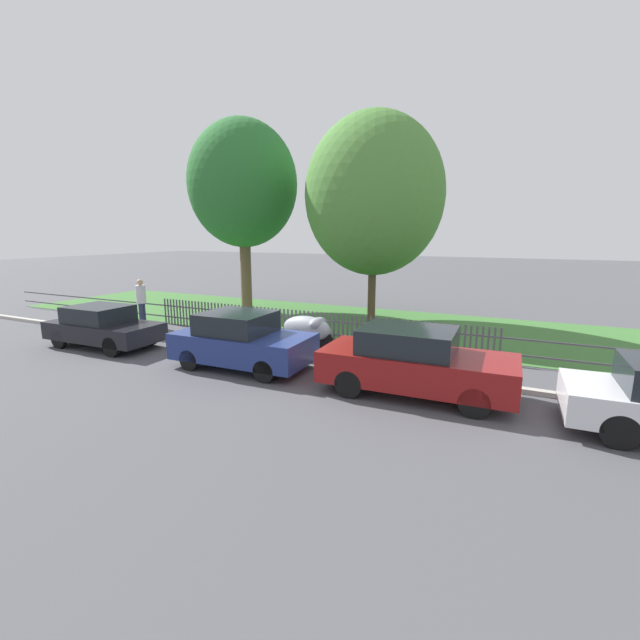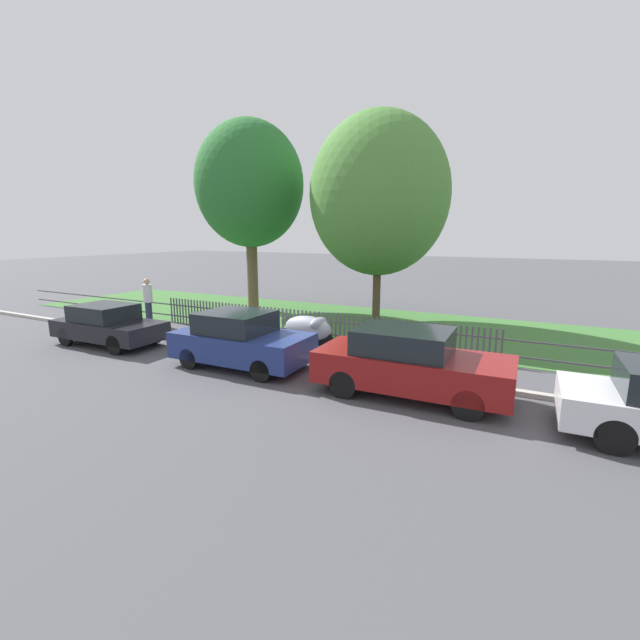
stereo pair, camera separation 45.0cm
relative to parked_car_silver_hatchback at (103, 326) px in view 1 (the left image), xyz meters
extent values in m
plane|color=#4C4C51|center=(5.37, 1.26, -0.68)|extent=(120.00, 120.00, 0.00)
cube|color=#B2ADA3|center=(5.37, 1.36, -0.62)|extent=(31.76, 0.20, 0.12)
cube|color=#3D7033|center=(5.37, 7.17, -0.67)|extent=(31.76, 7.06, 0.01)
cube|color=#4C4C51|center=(5.37, 3.66, -0.39)|extent=(31.76, 0.03, 0.05)
cube|color=#4C4C51|center=(5.37, 3.66, 0.06)|extent=(31.76, 0.03, 0.05)
cube|color=#4C4C51|center=(-0.98, 3.64, -0.16)|extent=(0.06, 0.03, 1.03)
cube|color=#4C4C51|center=(-0.82, 3.64, -0.16)|extent=(0.06, 0.03, 1.03)
cube|color=#4C4C51|center=(-0.66, 3.64, -0.16)|extent=(0.06, 0.03, 1.03)
cube|color=#4C4C51|center=(-0.50, 3.64, -0.16)|extent=(0.06, 0.03, 1.03)
cube|color=#4C4C51|center=(-0.33, 3.64, -0.16)|extent=(0.06, 0.03, 1.03)
cube|color=#4C4C51|center=(-0.17, 3.64, -0.16)|extent=(0.06, 0.03, 1.03)
cube|color=#4C4C51|center=(-0.01, 3.64, -0.16)|extent=(0.06, 0.03, 1.03)
cube|color=#4C4C51|center=(0.15, 3.64, -0.16)|extent=(0.06, 0.03, 1.03)
cube|color=#4C4C51|center=(0.31, 3.64, -0.16)|extent=(0.06, 0.03, 1.03)
cube|color=#4C4C51|center=(0.47, 3.64, -0.16)|extent=(0.06, 0.03, 1.03)
cube|color=#4C4C51|center=(0.63, 3.64, -0.16)|extent=(0.06, 0.03, 1.03)
cube|color=#4C4C51|center=(0.79, 3.64, -0.16)|extent=(0.06, 0.03, 1.03)
cube|color=#4C4C51|center=(0.95, 3.64, -0.16)|extent=(0.06, 0.03, 1.03)
cube|color=#4C4C51|center=(1.11, 3.64, -0.16)|extent=(0.06, 0.03, 1.03)
cube|color=#4C4C51|center=(1.27, 3.64, -0.16)|extent=(0.06, 0.03, 1.03)
cube|color=#4C4C51|center=(1.43, 3.64, -0.16)|extent=(0.06, 0.03, 1.03)
cube|color=#4C4C51|center=(1.59, 3.64, -0.16)|extent=(0.06, 0.03, 1.03)
cube|color=#4C4C51|center=(1.76, 3.64, -0.16)|extent=(0.06, 0.03, 1.03)
cube|color=#4C4C51|center=(1.92, 3.64, -0.16)|extent=(0.06, 0.03, 1.03)
cube|color=#4C4C51|center=(2.08, 3.64, -0.16)|extent=(0.06, 0.03, 1.03)
cube|color=#4C4C51|center=(2.24, 3.64, -0.16)|extent=(0.06, 0.03, 1.03)
cube|color=#4C4C51|center=(2.40, 3.64, -0.16)|extent=(0.06, 0.03, 1.03)
cube|color=#4C4C51|center=(2.56, 3.64, -0.16)|extent=(0.06, 0.03, 1.03)
cube|color=#4C4C51|center=(2.72, 3.64, -0.16)|extent=(0.06, 0.03, 1.03)
cube|color=#4C4C51|center=(2.88, 3.64, -0.16)|extent=(0.06, 0.03, 1.03)
cube|color=#4C4C51|center=(3.04, 3.64, -0.16)|extent=(0.06, 0.03, 1.03)
cube|color=#4C4C51|center=(3.20, 3.64, -0.16)|extent=(0.06, 0.03, 1.03)
cube|color=#4C4C51|center=(3.36, 3.64, -0.16)|extent=(0.06, 0.03, 1.03)
cube|color=#4C4C51|center=(3.52, 3.64, -0.16)|extent=(0.06, 0.03, 1.03)
cube|color=#4C4C51|center=(3.68, 3.64, -0.16)|extent=(0.06, 0.03, 1.03)
cube|color=#4C4C51|center=(3.85, 3.64, -0.16)|extent=(0.06, 0.03, 1.03)
cube|color=#4C4C51|center=(4.01, 3.64, -0.16)|extent=(0.06, 0.03, 1.03)
cube|color=#4C4C51|center=(4.17, 3.64, -0.16)|extent=(0.06, 0.03, 1.03)
cube|color=#4C4C51|center=(4.33, 3.64, -0.16)|extent=(0.06, 0.03, 1.03)
cube|color=#4C4C51|center=(4.49, 3.64, -0.16)|extent=(0.06, 0.03, 1.03)
cube|color=#4C4C51|center=(4.65, 3.64, -0.16)|extent=(0.06, 0.03, 1.03)
cube|color=#4C4C51|center=(4.81, 3.64, -0.16)|extent=(0.06, 0.03, 1.03)
cube|color=#4C4C51|center=(4.97, 3.64, -0.16)|extent=(0.06, 0.03, 1.03)
cube|color=#4C4C51|center=(5.13, 3.64, -0.16)|extent=(0.06, 0.03, 1.03)
cube|color=#4C4C51|center=(5.29, 3.64, -0.16)|extent=(0.06, 0.03, 1.03)
cube|color=#4C4C51|center=(5.45, 3.64, -0.16)|extent=(0.06, 0.03, 1.03)
cube|color=#4C4C51|center=(5.61, 3.64, -0.16)|extent=(0.06, 0.03, 1.03)
cube|color=#4C4C51|center=(5.77, 3.64, -0.16)|extent=(0.06, 0.03, 1.03)
cube|color=#4C4C51|center=(5.94, 3.64, -0.16)|extent=(0.06, 0.03, 1.03)
cube|color=#4C4C51|center=(6.10, 3.64, -0.16)|extent=(0.06, 0.03, 1.03)
cube|color=#4C4C51|center=(6.26, 3.64, -0.16)|extent=(0.06, 0.03, 1.03)
cube|color=#4C4C51|center=(6.42, 3.64, -0.16)|extent=(0.06, 0.03, 1.03)
cube|color=#4C4C51|center=(6.58, 3.64, -0.16)|extent=(0.06, 0.03, 1.03)
cube|color=#4C4C51|center=(6.74, 3.64, -0.16)|extent=(0.06, 0.03, 1.03)
cube|color=#4C4C51|center=(6.90, 3.64, -0.16)|extent=(0.06, 0.03, 1.03)
cube|color=#4C4C51|center=(7.06, 3.64, -0.16)|extent=(0.06, 0.03, 1.03)
cube|color=#4C4C51|center=(7.22, 3.64, -0.16)|extent=(0.06, 0.03, 1.03)
cube|color=#4C4C51|center=(7.38, 3.64, -0.16)|extent=(0.06, 0.03, 1.03)
cube|color=#4C4C51|center=(7.54, 3.64, -0.16)|extent=(0.06, 0.03, 1.03)
cube|color=#4C4C51|center=(7.70, 3.64, -0.16)|extent=(0.06, 0.03, 1.03)
cube|color=#4C4C51|center=(7.87, 3.64, -0.16)|extent=(0.06, 0.03, 1.03)
cube|color=#4C4C51|center=(8.03, 3.64, -0.16)|extent=(0.06, 0.03, 1.03)
cube|color=#4C4C51|center=(8.19, 3.64, -0.16)|extent=(0.06, 0.03, 1.03)
cube|color=#4C4C51|center=(8.35, 3.64, -0.16)|extent=(0.06, 0.03, 1.03)
cube|color=#4C4C51|center=(8.51, 3.64, -0.16)|extent=(0.06, 0.03, 1.03)
cube|color=#4C4C51|center=(8.67, 3.64, -0.16)|extent=(0.06, 0.03, 1.03)
cube|color=#4C4C51|center=(8.83, 3.64, -0.16)|extent=(0.06, 0.03, 1.03)
cube|color=#4C4C51|center=(8.99, 3.64, -0.16)|extent=(0.06, 0.03, 1.03)
cube|color=#4C4C51|center=(9.15, 3.64, -0.16)|extent=(0.06, 0.03, 1.03)
cube|color=#4C4C51|center=(9.31, 3.64, -0.16)|extent=(0.06, 0.03, 1.03)
cube|color=#4C4C51|center=(9.47, 3.64, -0.16)|extent=(0.06, 0.03, 1.03)
cube|color=#4C4C51|center=(9.63, 3.64, -0.16)|extent=(0.06, 0.03, 1.03)
cube|color=#4C4C51|center=(9.79, 3.64, -0.16)|extent=(0.06, 0.03, 1.03)
cube|color=#4C4C51|center=(9.96, 3.64, -0.16)|extent=(0.06, 0.03, 1.03)
cube|color=#4C4C51|center=(10.12, 3.64, -0.16)|extent=(0.06, 0.03, 1.03)
cube|color=#4C4C51|center=(10.28, 3.64, -0.16)|extent=(0.06, 0.03, 1.03)
cube|color=#4C4C51|center=(10.44, 3.64, -0.16)|extent=(0.06, 0.03, 1.03)
cube|color=#4C4C51|center=(10.60, 3.64, -0.16)|extent=(0.06, 0.03, 1.03)
cube|color=#4C4C51|center=(10.76, 3.64, -0.16)|extent=(0.06, 0.03, 1.03)
cube|color=#4C4C51|center=(10.92, 3.64, -0.16)|extent=(0.06, 0.03, 1.03)
cube|color=#4C4C51|center=(11.08, 3.64, -0.16)|extent=(0.06, 0.03, 1.03)
cube|color=#4C4C51|center=(11.24, 3.64, -0.16)|extent=(0.06, 0.03, 1.03)
cube|color=#4C4C51|center=(11.40, 3.64, -0.16)|extent=(0.06, 0.03, 1.03)
cube|color=#4C4C51|center=(11.56, 3.64, -0.16)|extent=(0.06, 0.03, 1.03)
cube|color=#4C4C51|center=(11.72, 3.64, -0.16)|extent=(0.06, 0.03, 1.03)
cube|color=black|center=(0.05, 0.00, -0.14)|extent=(3.84, 1.74, 0.56)
cube|color=black|center=(-0.14, 0.00, 0.40)|extent=(1.86, 1.53, 0.52)
cylinder|color=black|center=(1.21, 0.78, -0.37)|extent=(0.62, 0.15, 0.61)
cylinder|color=black|center=(1.25, -0.73, -0.37)|extent=(0.62, 0.15, 0.61)
cylinder|color=black|center=(-1.14, 0.73, -0.37)|extent=(0.62, 0.15, 0.61)
cylinder|color=black|center=(-1.11, -0.78, -0.37)|extent=(0.62, 0.15, 0.61)
cube|color=navy|center=(5.40, 0.16, -0.08)|extent=(3.81, 1.91, 0.72)
cube|color=black|center=(5.21, 0.16, 0.56)|extent=(1.85, 1.68, 0.56)
cylinder|color=black|center=(6.55, 1.03, -0.39)|extent=(0.58, 0.15, 0.57)
cylinder|color=black|center=(6.59, -0.65, -0.39)|extent=(0.58, 0.15, 0.57)
cylinder|color=black|center=(4.21, 0.97, -0.39)|extent=(0.58, 0.15, 0.57)
cylinder|color=black|center=(4.25, -0.71, -0.39)|extent=(0.58, 0.15, 0.57)
cube|color=maroon|center=(10.14, 0.19, -0.05)|extent=(4.35, 1.91, 0.72)
cube|color=black|center=(9.93, 0.18, 0.59)|extent=(2.11, 1.66, 0.55)
cylinder|color=black|center=(11.45, 1.05, -0.36)|extent=(0.64, 0.16, 0.64)
cylinder|color=black|center=(11.50, -0.59, -0.36)|extent=(0.64, 0.16, 0.64)
cylinder|color=black|center=(8.79, 0.97, -0.36)|extent=(0.64, 0.16, 0.64)
cylinder|color=black|center=(8.84, -0.67, -0.36)|extent=(0.64, 0.16, 0.64)
cylinder|color=black|center=(13.82, 0.74, -0.36)|extent=(0.63, 0.16, 0.63)
cylinder|color=black|center=(13.88, -0.83, -0.36)|extent=(0.63, 0.16, 0.63)
cylinder|color=black|center=(6.64, 2.77, -0.39)|extent=(0.59, 0.15, 0.58)
cylinder|color=black|center=(5.31, 2.88, -0.39)|extent=(0.59, 0.15, 0.58)
ellipsoid|color=gray|center=(5.98, 2.83, -0.05)|extent=(1.80, 0.82, 0.79)
ellipsoid|color=gray|center=(6.39, 2.79, 0.16)|extent=(0.48, 0.87, 0.37)
cylinder|color=brown|center=(0.16, 7.73, 1.46)|extent=(0.51, 0.51, 4.28)
ellipsoid|color=#286B2D|center=(0.16, 7.73, 5.17)|extent=(4.98, 4.98, 5.73)
cylinder|color=brown|center=(6.44, 7.85, 1.01)|extent=(0.32, 0.32, 3.37)
ellipsoid|color=#4C8438|center=(6.44, 7.85, 4.46)|extent=(5.57, 5.57, 6.41)
cylinder|color=#2D3351|center=(-1.44, 2.82, -0.23)|extent=(0.17, 0.17, 0.90)
cylinder|color=#2D3351|center=(-1.57, 3.05, -0.23)|extent=(0.17, 0.17, 0.90)
cylinder|color=silver|center=(-1.51, 2.94, 0.58)|extent=(0.51, 0.51, 0.71)
sphere|color=tan|center=(-1.51, 2.94, 1.06)|extent=(0.24, 0.24, 0.24)
camera|label=1|loc=(12.20, -9.12, 2.95)|focal=24.00mm
camera|label=2|loc=(12.60, -8.92, 2.95)|focal=24.00mm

